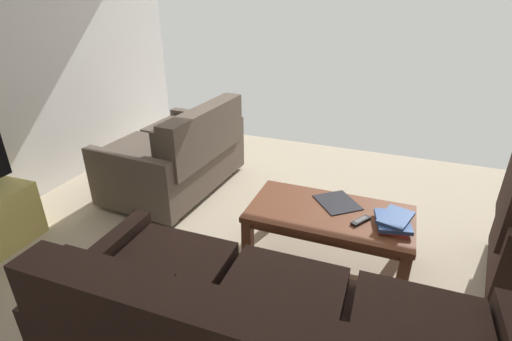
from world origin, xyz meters
TOP-DOWN VIEW (x-y plane):
  - ground_plane at (0.00, 0.00)m, footprint 5.09×4.82m
  - loveseat_near at (1.30, -0.75)m, footprint 0.97×1.41m
  - coffee_table at (-0.29, -0.16)m, footprint 1.13×0.60m
  - book_stack at (-0.71, -0.13)m, footprint 0.26×0.31m
  - tv_remote at (-0.50, -0.10)m, footprint 0.12×0.16m
  - loose_magazine at (-0.31, -0.29)m, footprint 0.39×0.39m

SIDE VIEW (x-z plane):
  - ground_plane at x=0.00m, z-range -0.01..0.00m
  - coffee_table at x=-0.29m, z-range 0.14..0.56m
  - loveseat_near at x=1.30m, z-range -0.07..0.80m
  - loose_magazine at x=-0.31m, z-range 0.42..0.43m
  - tv_remote at x=-0.50m, z-range 0.42..0.44m
  - book_stack at x=-0.71m, z-range 0.42..0.49m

